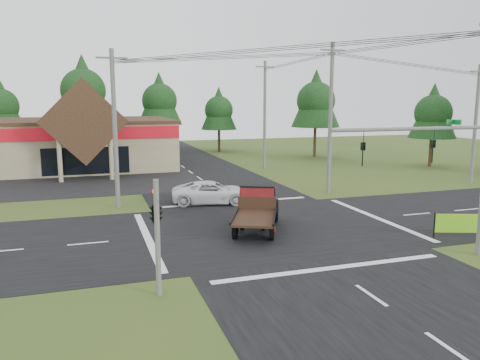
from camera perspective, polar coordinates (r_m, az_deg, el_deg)
name	(u,v)px	position (r m, az deg, el deg)	size (l,w,h in m)	color
ground	(271,227)	(26.97, 3.82, -5.79)	(120.00, 120.00, 0.00)	#374C1B
road_ns	(271,227)	(26.97, 3.82, -5.77)	(12.00, 120.00, 0.02)	black
road_ew	(271,227)	(26.97, 3.82, -5.77)	(120.00, 12.00, 0.02)	black
parking_apron	(39,185)	(43.91, -23.35, -0.53)	(28.00, 14.00, 0.02)	black
cvs_building	(29,143)	(54.19, -24.36, 4.15)	(30.40, 18.20, 9.19)	gray
traffic_signal_mast	(457,163)	(22.92, 24.90, 1.86)	(8.12, 0.24, 7.00)	#595651
traffic_signal_corner	(156,202)	(17.32, -10.24, -2.67)	(0.53, 2.48, 4.40)	#595651
utility_pole_nw	(115,128)	(32.21, -15.01, 6.15)	(2.00, 0.30, 10.50)	#595651
utility_pole_ne	(330,118)	(36.70, 10.96, 7.48)	(2.00, 0.30, 11.50)	#595651
utility_pole_far	(475,123)	(45.18, 26.77, 6.17)	(2.00, 0.30, 10.20)	#595651
utility_pole_n	(265,114)	(49.42, 3.03, 7.98)	(2.00, 0.30, 11.20)	#595651
tree_row_b	(1,104)	(66.91, -27.16, 8.21)	(5.60, 5.60, 10.10)	#332316
tree_row_c	(83,89)	(65.13, -18.58, 10.53)	(7.28, 7.28, 13.13)	#332316
tree_row_d	(159,99)	(66.82, -9.80, 9.69)	(6.16, 6.16, 11.11)	#332316
tree_row_e	(219,109)	(66.53, -2.60, 8.67)	(5.04, 5.04, 9.09)	#332316
tree_side_ne	(316,99)	(60.80, 9.24, 9.73)	(6.16, 6.16, 11.11)	#332316
tree_side_e_near	(433,111)	(55.24, 22.50, 7.75)	(5.04, 5.04, 9.09)	#332316
antique_flatbed_truck	(256,209)	(26.02, 1.98, -3.56)	(2.25, 5.88, 2.46)	#5F0D19
roadside_banner	(473,226)	(27.39, 26.53, -5.06)	(4.10, 0.12, 1.40)	#6AB618
white_pickup	(212,192)	(33.05, -3.41, -1.51)	(2.59, 5.63, 1.56)	white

